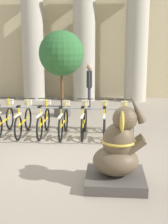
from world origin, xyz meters
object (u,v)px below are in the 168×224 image
object	(u,v)px
bicycle_1	(24,121)
bicycle_5	(105,122)
bicycle_4	(84,121)
person_pedestrian	(89,82)
bicycle_6	(125,123)
bicycle_3	(64,122)
potted_tree	(61,55)
bicycle_2	(44,121)
bicycle_0	(5,120)
elephant_statue	(118,154)

from	to	relation	value
bicycle_1	bicycle_5	xyz separation A→B (m)	(2.25, 0.05, 0.00)
bicycle_1	bicycle_4	bearing A→B (deg)	1.20
person_pedestrian	bicycle_6	bearing A→B (deg)	-72.03
bicycle_3	potted_tree	bearing A→B (deg)	99.24
bicycle_4	person_pedestrian	world-z (taller)	person_pedestrian
potted_tree	bicycle_2	bearing A→B (deg)	-94.03
bicycle_5	bicycle_1	bearing A→B (deg)	-178.82
bicycle_4	bicycle_0	bearing A→B (deg)	179.88
bicycle_0	potted_tree	distance (m)	3.20
bicycle_2	person_pedestrian	xyz separation A→B (m)	(1.04, 3.68, 0.66)
bicycle_2	bicycle_6	bearing A→B (deg)	-0.86
bicycle_0	bicycle_6	size ratio (longest dim) A/B	1.00
bicycle_6	elephant_statue	world-z (taller)	elephant_statue
bicycle_2	elephant_statue	distance (m)	3.62
elephant_statue	person_pedestrian	bearing A→B (deg)	97.78
bicycle_4	person_pedestrian	size ratio (longest dim) A/B	0.97
bicycle_0	elephant_statue	distance (m)	4.35
bicycle_2	bicycle_4	distance (m)	1.13
bicycle_3	bicycle_0	bearing A→B (deg)	177.76
bicycle_6	elephant_statue	xyz separation A→B (m)	(-0.29, -3.01, 0.17)
bicycle_3	person_pedestrian	distance (m)	3.82
bicycle_2	bicycle_5	distance (m)	1.69
bicycle_2	bicycle_1	bearing A→B (deg)	-177.63
bicycle_1	bicycle_6	xyz separation A→B (m)	(2.81, -0.01, 0.00)
bicycle_4	person_pedestrian	bearing A→B (deg)	91.26
bicycle_0	bicycle_6	world-z (taller)	same
bicycle_0	bicycle_3	distance (m)	1.69
bicycle_0	bicycle_5	xyz separation A→B (m)	(2.81, 0.01, 0.00)
bicycle_5	potted_tree	world-z (taller)	potted_tree
bicycle_2	potted_tree	world-z (taller)	potted_tree
bicycle_4	bicycle_6	distance (m)	1.13
bicycle_3	elephant_statue	xyz separation A→B (m)	(1.40, -2.99, 0.17)
bicycle_5	bicycle_0	bearing A→B (deg)	-179.88
bicycle_1	bicycle_6	distance (m)	2.81
bicycle_1	bicycle_3	world-z (taller)	same
bicycle_1	bicycle_6	size ratio (longest dim) A/B	1.00
bicycle_3	bicycle_6	size ratio (longest dim) A/B	1.00
bicycle_1	potted_tree	world-z (taller)	potted_tree
bicycle_0	person_pedestrian	size ratio (longest dim) A/B	0.97
bicycle_3	bicycle_4	xyz separation A→B (m)	(0.56, 0.06, 0.00)
person_pedestrian	bicycle_3	bearing A→B (deg)	-97.36
person_pedestrian	bicycle_0	bearing A→B (deg)	-120.62
bicycle_5	bicycle_6	xyz separation A→B (m)	(0.56, -0.06, 0.00)
bicycle_4	potted_tree	xyz separation A→B (m)	(-0.96, 2.37, 1.73)
bicycle_2	elephant_statue	bearing A→B (deg)	-57.15
bicycle_0	bicycle_4	world-z (taller)	same
bicycle_0	potted_tree	world-z (taller)	potted_tree
bicycle_2	person_pedestrian	bearing A→B (deg)	74.17
bicycle_1	potted_tree	distance (m)	3.05
bicycle_3	bicycle_4	size ratio (longest dim) A/B	1.00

